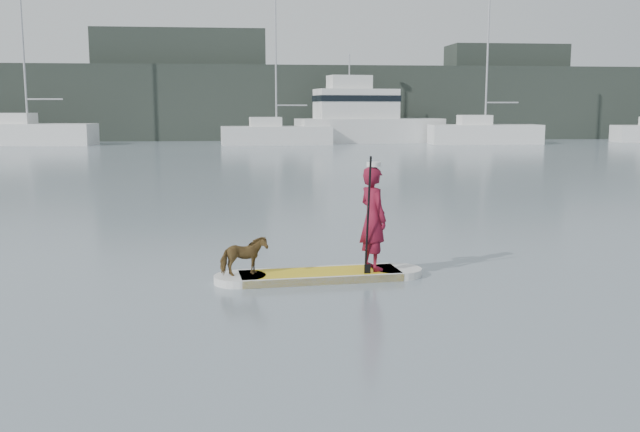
{
  "coord_description": "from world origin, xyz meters",
  "views": [
    {
      "loc": [
        -4.9,
        -7.43,
        2.66
      ],
      "look_at": [
        -3.74,
        3.38,
        1.0
      ],
      "focal_mm": 40.0,
      "sensor_mm": 36.0,
      "label": 1
    }
  ],
  "objects": [
    {
      "name": "sailboat_b",
      "position": [
        -20.2,
        45.41,
        0.95
      ],
      "size": [
        9.49,
        3.79,
        13.73
      ],
      "rotation": [
        0.0,
        0.0,
        -0.11
      ],
      "color": "white",
      "rests_on": "ground"
    },
    {
      "name": "shore_building_west",
      "position": [
        -10.0,
        54.0,
        4.5
      ],
      "size": [
        14.0,
        4.0,
        9.0
      ],
      "primitive_type": "cube",
      "color": "black",
      "rests_on": "ground"
    },
    {
      "name": "shore_building_east",
      "position": [
        18.0,
        54.0,
        4.0
      ],
      "size": [
        10.0,
        4.0,
        8.0
      ],
      "primitive_type": "cube",
      "color": "black",
      "rests_on": "ground"
    },
    {
      "name": "shore_mass",
      "position": [
        0.0,
        53.0,
        3.0
      ],
      "size": [
        90.0,
        6.0,
        6.0
      ],
      "primitive_type": "cube",
      "color": "black",
      "rests_on": "ground"
    },
    {
      "name": "paddler",
      "position": [
        -2.89,
        3.45,
        0.94
      ],
      "size": [
        0.58,
        0.7,
        1.63
      ],
      "primitive_type": "imported",
      "rotation": [
        0.0,
        0.0,
        1.94
      ],
      "color": "maroon",
      "rests_on": "paddleboard"
    },
    {
      "name": "motor_yacht_a",
      "position": [
        4.18,
        46.36,
        1.86
      ],
      "size": [
        11.41,
        5.02,
        6.61
      ],
      "rotation": [
        0.0,
        0.0,
        0.15
      ],
      "color": "white",
      "rests_on": "ground"
    },
    {
      "name": "sailboat_d",
      "position": [
        -2.61,
        44.11,
        0.83
      ],
      "size": [
        7.99,
        2.98,
        11.55
      ],
      "rotation": [
        0.0,
        0.0,
        0.07
      ],
      "color": "white",
      "rests_on": "ground"
    },
    {
      "name": "white_cap",
      "position": [
        -2.89,
        3.45,
        1.79
      ],
      "size": [
        0.22,
        0.22,
        0.07
      ],
      "primitive_type": "cylinder",
      "color": "silver",
      "rests_on": "paddler"
    },
    {
      "name": "dog",
      "position": [
        -4.92,
        3.27,
        0.42
      ],
      "size": [
        0.77,
        0.51,
        0.59
      ],
      "primitive_type": "imported",
      "rotation": [
        0.0,
        0.0,
        1.87
      ],
      "color": "#55391D",
      "rests_on": "paddleboard"
    },
    {
      "name": "paddleboard",
      "position": [
        -3.74,
        3.38,
        0.06
      ],
      "size": [
        3.29,
        1.03,
        0.12
      ],
      "rotation": [
        0.0,
        0.0,
        0.09
      ],
      "color": "gold",
      "rests_on": "ground"
    },
    {
      "name": "paddle",
      "position": [
        -3.02,
        3.19,
        0.8
      ],
      "size": [
        0.1,
        0.3,
        2.0
      ],
      "rotation": [
        0.0,
        0.0,
        0.09
      ],
      "color": "black",
      "rests_on": "ground"
    },
    {
      "name": "sailboat_e",
      "position": [
        12.6,
        43.38,
        0.83
      ],
      "size": [
        8.13,
        3.06,
        11.59
      ],
      "rotation": [
        0.0,
        0.0,
        -0.06
      ],
      "color": "white",
      "rests_on": "ground"
    }
  ]
}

